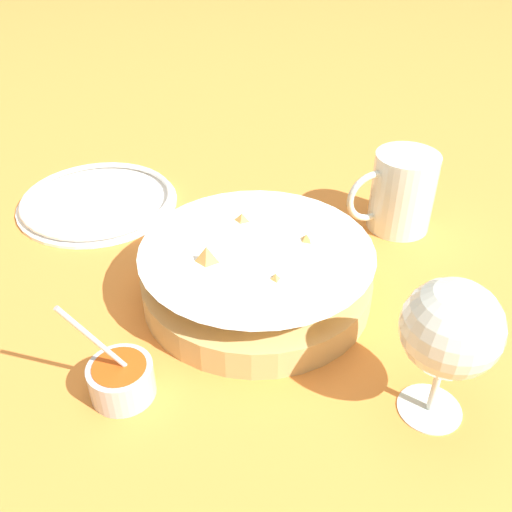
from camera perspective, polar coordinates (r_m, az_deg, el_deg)
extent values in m
plane|color=orange|center=(0.70, 2.07, -3.43)|extent=(4.00, 4.00, 0.00)
cylinder|color=tan|center=(0.68, 0.00, -2.61)|extent=(0.27, 0.27, 0.04)
cone|color=white|center=(0.67, 0.00, -1.47)|extent=(0.27, 0.27, 0.06)
cylinder|color=#3D842D|center=(0.68, 0.00, -2.49)|extent=(0.20, 0.20, 0.01)
pyramid|color=gold|center=(0.64, -4.86, -1.39)|extent=(0.08, 0.07, 0.06)
pyramid|color=gold|center=(0.61, 1.92, -3.60)|extent=(0.07, 0.09, 0.05)
pyramid|color=gold|center=(0.67, 4.95, 0.35)|extent=(0.07, 0.08, 0.05)
pyramid|color=gold|center=(0.70, -1.39, 2.44)|extent=(0.09, 0.08, 0.05)
cylinder|color=#B7B7BC|center=(0.58, -13.28, -11.99)|extent=(0.06, 0.06, 0.04)
cylinder|color=#CC4C14|center=(0.58, -13.37, -11.55)|extent=(0.05, 0.05, 0.03)
cylinder|color=#B7B7BC|center=(0.55, -15.16, -8.70)|extent=(0.06, 0.01, 0.11)
cylinder|color=silver|center=(0.59, 16.95, -14.35)|extent=(0.06, 0.06, 0.00)
cylinder|color=silver|center=(0.57, 17.56, -12.11)|extent=(0.01, 0.01, 0.07)
sphere|color=silver|center=(0.52, 18.96, -6.84)|extent=(0.09, 0.09, 0.09)
sphere|color=#E5B77F|center=(0.52, 18.72, -7.73)|extent=(0.06, 0.06, 0.06)
cylinder|color=silver|center=(0.81, 14.45, 6.25)|extent=(0.09, 0.09, 0.11)
cylinder|color=orange|center=(0.81, 14.31, 5.43)|extent=(0.07, 0.07, 0.08)
torus|color=silver|center=(0.78, 11.54, 5.87)|extent=(0.08, 0.01, 0.08)
cylinder|color=white|center=(0.89, -15.52, 5.25)|extent=(0.24, 0.24, 0.01)
torus|color=white|center=(0.89, -15.59, 5.61)|extent=(0.22, 0.22, 0.01)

